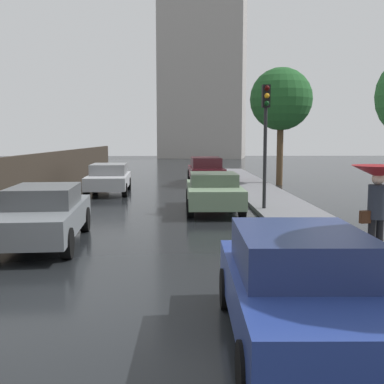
# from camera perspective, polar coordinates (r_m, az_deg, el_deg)

# --- Properties ---
(ground) EXTENTS (120.00, 120.00, 0.00)m
(ground) POSITION_cam_1_polar(r_m,az_deg,el_deg) (7.31, -13.09, -13.94)
(ground) COLOR black
(car_silver_near_kerb) EXTENTS (2.01, 4.35, 1.35)m
(car_silver_near_kerb) POSITION_cam_1_polar(r_m,az_deg,el_deg) (21.91, -10.07, 1.69)
(car_silver_near_kerb) COLOR #B2B5BA
(car_silver_near_kerb) RESTS_ON ground
(car_grey_mid_road) EXTENTS (2.03, 4.57, 1.39)m
(car_grey_mid_road) POSITION_cam_1_polar(r_m,az_deg,el_deg) (11.80, -17.56, -2.55)
(car_grey_mid_road) COLOR slate
(car_grey_mid_road) RESTS_ON ground
(car_blue_far_ahead) EXTENTS (1.87, 3.84, 1.41)m
(car_blue_far_ahead) POSITION_cam_1_polar(r_m,az_deg,el_deg) (6.03, 13.12, -11.14)
(car_blue_far_ahead) COLOR navy
(car_blue_far_ahead) RESTS_ON ground
(car_green_behind_camera) EXTENTS (1.88, 4.40, 1.33)m
(car_green_behind_camera) POSITION_cam_1_polar(r_m,az_deg,el_deg) (16.38, 2.61, 0.10)
(car_green_behind_camera) COLOR slate
(car_green_behind_camera) RESTS_ON ground
(car_maroon_far_lane) EXTENTS (2.00, 4.60, 1.45)m
(car_maroon_far_lane) POSITION_cam_1_polar(r_m,az_deg,el_deg) (26.61, 1.68, 2.77)
(car_maroon_far_lane) COLOR maroon
(car_maroon_far_lane) RESTS_ON ground
(pedestrian_with_umbrella_near) EXTENTS (1.00, 1.00, 1.88)m
(pedestrian_with_umbrella_near) POSITION_cam_1_polar(r_m,az_deg,el_deg) (9.61, 21.62, 0.76)
(pedestrian_with_umbrella_near) COLOR black
(pedestrian_with_umbrella_near) RESTS_ON sidewalk_strip
(traffic_light) EXTENTS (0.26, 0.39, 4.17)m
(traffic_light) POSITION_cam_1_polar(r_m,az_deg,el_deg) (16.14, 8.94, 8.27)
(traffic_light) COLOR black
(traffic_light) RESTS_ON sidewalk_strip
(street_tree_near) EXTENTS (3.31, 3.31, 6.25)m
(street_tree_near) POSITION_cam_1_polar(r_m,az_deg,el_deg) (25.84, 10.76, 10.97)
(street_tree_near) COLOR #4C3823
(street_tree_near) RESTS_ON ground
(distant_tower) EXTENTS (11.63, 9.25, 25.06)m
(distant_tower) POSITION_cam_1_polar(r_m,az_deg,el_deg) (61.43, 1.40, 15.95)
(distant_tower) COLOR #9E9993
(distant_tower) RESTS_ON ground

